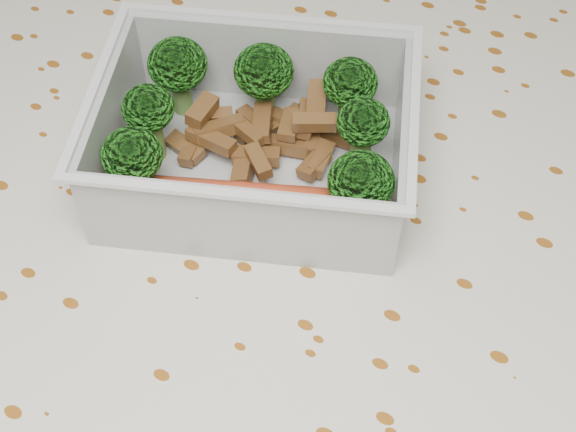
% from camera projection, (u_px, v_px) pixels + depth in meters
% --- Properties ---
extents(dining_table, '(1.40, 0.90, 0.75)m').
position_uv_depth(dining_table, '(268.00, 326.00, 0.52)').
color(dining_table, brown).
rests_on(dining_table, ground).
extents(tablecloth, '(1.46, 0.96, 0.19)m').
position_uv_depth(tablecloth, '(266.00, 285.00, 0.48)').
color(tablecloth, beige).
rests_on(tablecloth, dining_table).
extents(lunch_container, '(0.22, 0.20, 0.06)m').
position_uv_depth(lunch_container, '(255.00, 148.00, 0.47)').
color(lunch_container, silver).
rests_on(lunch_container, tablecloth).
extents(broccoli_florets, '(0.17, 0.14, 0.05)m').
position_uv_depth(broccoli_florets, '(255.00, 113.00, 0.46)').
color(broccoli_florets, '#608C3F').
rests_on(broccoli_florets, lunch_container).
extents(meat_pile, '(0.10, 0.09, 0.03)m').
position_uv_depth(meat_pile, '(268.00, 133.00, 0.48)').
color(meat_pile, brown).
rests_on(meat_pile, lunch_container).
extents(sausage, '(0.15, 0.08, 0.03)m').
position_uv_depth(sausage, '(252.00, 205.00, 0.45)').
color(sausage, '#C74222').
rests_on(sausage, lunch_container).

